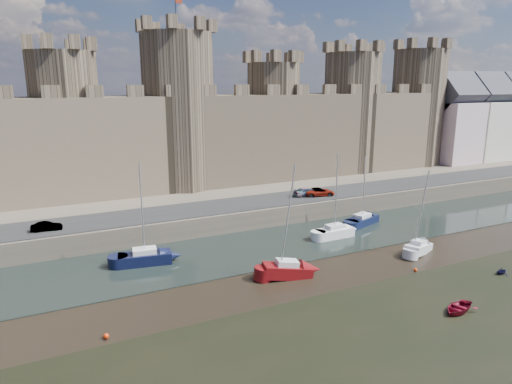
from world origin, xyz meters
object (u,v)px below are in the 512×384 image
at_px(car_3, 319,192).
at_px(sailboat_2, 335,231).
at_px(car_2, 308,192).
at_px(sailboat_1, 145,257).
at_px(car_1, 47,227).
at_px(sailboat_3, 362,220).
at_px(sailboat_5, 418,247).
at_px(sailboat_4, 287,270).

bearing_deg(car_3, sailboat_2, 170.17).
distance_m(car_2, sailboat_1, 27.05).
height_order(car_1, sailboat_3, sailboat_3).
distance_m(car_1, sailboat_2, 33.04).
distance_m(sailboat_3, sailboat_5, 10.96).
xyz_separation_m(car_2, sailboat_4, (-13.65, -18.21, -2.32)).
relative_size(car_1, car_3, 0.72).
distance_m(car_1, sailboat_5, 41.10).
distance_m(sailboat_1, sailboat_3, 28.99).
xyz_separation_m(car_1, sailboat_2, (31.52, -9.64, -2.21)).
height_order(car_1, sailboat_1, sailboat_1).
relative_size(car_2, sailboat_4, 0.39).
height_order(sailboat_1, sailboat_2, sailboat_1).
height_order(sailboat_2, sailboat_5, sailboat_2).
xyz_separation_m(sailboat_1, sailboat_5, (28.06, -9.81, -0.15)).
xyz_separation_m(car_2, sailboat_1, (-25.39, -9.04, -2.29)).
distance_m(car_3, sailboat_4, 23.30).
bearing_deg(sailboat_5, car_3, 69.91).
relative_size(sailboat_2, sailboat_3, 1.12).
relative_size(car_1, car_2, 0.74).
bearing_deg(sailboat_3, sailboat_4, -167.72).
bearing_deg(sailboat_3, car_2, 95.72).
distance_m(car_2, sailboat_2, 11.23).
height_order(car_2, sailboat_1, sailboat_1).
xyz_separation_m(car_1, sailboat_1, (8.89, -8.04, -2.19)).
relative_size(sailboat_1, sailboat_4, 0.96).
bearing_deg(sailboat_4, sailboat_5, 9.74).
relative_size(car_3, sailboat_1, 0.41).
distance_m(sailboat_3, sailboat_4, 20.06).
height_order(car_2, sailboat_4, sailboat_4).
distance_m(sailboat_2, sailboat_3, 6.89).
xyz_separation_m(car_1, sailboat_5, (36.94, -17.85, -2.34)).
bearing_deg(car_1, sailboat_4, -124.94).
bearing_deg(sailboat_5, sailboat_4, 153.97).
bearing_deg(car_2, car_3, -108.58).
relative_size(sailboat_3, sailboat_5, 0.97).
xyz_separation_m(sailboat_1, sailboat_4, (11.74, -9.17, -0.03)).
relative_size(sailboat_1, sailboat_5, 1.15).
height_order(car_3, sailboat_3, sailboat_3).
relative_size(car_3, sailboat_4, 0.40).
distance_m(car_3, sailboat_1, 28.26).
relative_size(car_1, sailboat_5, 0.34).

